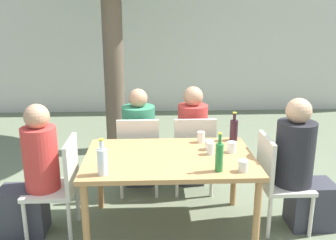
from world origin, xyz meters
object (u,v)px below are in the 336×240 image
(dining_table_front, at_px, (169,164))
(person_seated_1, at_px, (301,171))
(person_seated_0, at_px, (33,178))
(drinking_glass_1, at_px, (201,137))
(patio_chair_1, at_px, (276,177))
(patio_chair_2, at_px, (139,152))
(person_seated_2, at_px, (139,143))
(drinking_glass_2, at_px, (209,145))
(drinking_glass_4, at_px, (210,148))
(patio_chair_0, at_px, (60,182))
(green_bottle_0, at_px, (219,156))
(person_seated_3, at_px, (191,141))
(drinking_glass_3, at_px, (232,147))
(drinking_glass_0, at_px, (243,166))
(wine_bottle_2, at_px, (234,129))
(patio_chair_3, at_px, (194,151))
(water_bottle_1, at_px, (102,161))

(dining_table_front, height_order, person_seated_1, person_seated_1)
(person_seated_0, xyz_separation_m, drinking_glass_1, (1.55, 0.36, 0.24))
(patio_chair_1, distance_m, patio_chair_2, 1.48)
(person_seated_2, distance_m, drinking_glass_1, 0.90)
(patio_chair_2, height_order, drinking_glass_2, patio_chair_2)
(person_seated_0, xyz_separation_m, person_seated_1, (2.43, 0.00, 0.02))
(drinking_glass_1, bearing_deg, person_seated_2, 136.51)
(patio_chair_2, bearing_deg, drinking_glass_4, 134.19)
(person_seated_0, bearing_deg, dining_table_front, 90.00)
(drinking_glass_2, bearing_deg, person_seated_1, -10.58)
(dining_table_front, bearing_deg, patio_chair_0, 180.00)
(green_bottle_0, relative_size, drinking_glass_2, 3.61)
(person_seated_1, relative_size, person_seated_3, 1.05)
(drinking_glass_3, bearing_deg, patio_chair_2, 143.44)
(person_seated_0, distance_m, person_seated_2, 1.33)
(drinking_glass_0, bearing_deg, drinking_glass_3, 90.26)
(wine_bottle_2, height_order, drinking_glass_4, wine_bottle_2)
(person_seated_3, bearing_deg, drinking_glass_3, 107.14)
(dining_table_front, bearing_deg, drinking_glass_4, 5.16)
(person_seated_3, relative_size, drinking_glass_0, 12.81)
(patio_chair_0, bearing_deg, dining_table_front, 90.00)
(patio_chair_1, xyz_separation_m, patio_chair_3, (-0.68, 0.72, 0.00))
(person_seated_0, bearing_deg, person_seated_2, 136.17)
(person_seated_2, distance_m, wine_bottle_2, 1.15)
(person_seated_1, xyz_separation_m, drinking_glass_2, (-0.84, 0.16, 0.21))
(drinking_glass_0, relative_size, drinking_glass_3, 0.94)
(patio_chair_0, distance_m, drinking_glass_3, 1.58)
(patio_chair_3, distance_m, person_seated_2, 0.65)
(patio_chair_3, xyz_separation_m, person_seated_0, (-1.52, -0.72, 0.04))
(patio_chair_1, relative_size, drinking_glass_2, 9.96)
(dining_table_front, xyz_separation_m, drinking_glass_1, (0.33, 0.36, 0.13))
(patio_chair_3, bearing_deg, drinking_glass_0, 104.23)
(dining_table_front, distance_m, person_seated_2, 1.01)
(drinking_glass_0, bearing_deg, drinking_glass_4, 117.66)
(patio_chair_0, height_order, water_bottle_1, water_bottle_1)
(person_seated_1, bearing_deg, person_seated_3, 43.56)
(patio_chair_0, distance_m, person_seated_0, 0.24)
(patio_chair_1, distance_m, drinking_glass_4, 0.68)
(person_seated_1, height_order, person_seated_2, person_seated_1)
(person_seated_1, distance_m, person_seated_2, 1.79)
(dining_table_front, relative_size, patio_chair_1, 1.68)
(dining_table_front, bearing_deg, person_seated_3, 72.57)
(green_bottle_0, relative_size, wine_bottle_2, 1.12)
(water_bottle_1, height_order, drinking_glass_2, water_bottle_1)
(person_seated_2, relative_size, person_seated_3, 0.98)
(drinking_glass_1, distance_m, drinking_glass_3, 0.38)
(patio_chair_0, bearing_deg, person_seated_1, 90.00)
(dining_table_front, xyz_separation_m, drinking_glass_0, (0.58, -0.36, 0.12))
(drinking_glass_1, xyz_separation_m, drinking_glass_4, (0.04, -0.33, 0.00))
(person_seated_1, relative_size, person_seated_2, 1.07)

